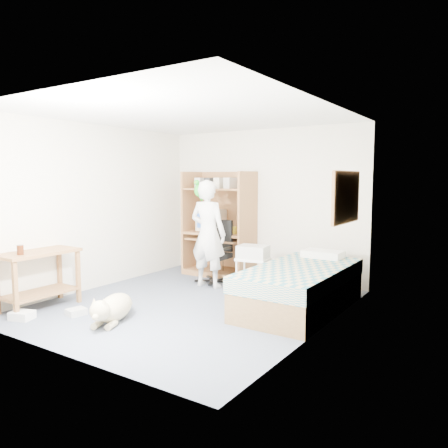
% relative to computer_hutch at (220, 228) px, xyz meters
% --- Properties ---
extents(floor, '(4.00, 4.00, 0.00)m').
position_rel_computer_hutch_xyz_m(floor, '(0.70, -1.74, -0.82)').
color(floor, '#495163').
rests_on(floor, ground).
extents(wall_back, '(3.60, 0.02, 2.50)m').
position_rel_computer_hutch_xyz_m(wall_back, '(0.70, 0.26, 0.43)').
color(wall_back, silver).
rests_on(wall_back, floor).
extents(wall_right, '(0.02, 4.00, 2.50)m').
position_rel_computer_hutch_xyz_m(wall_right, '(2.50, -1.74, 0.43)').
color(wall_right, silver).
rests_on(wall_right, floor).
extents(wall_left, '(0.02, 4.00, 2.50)m').
position_rel_computer_hutch_xyz_m(wall_left, '(-1.10, -1.74, 0.43)').
color(wall_left, silver).
rests_on(wall_left, floor).
extents(ceiling, '(3.60, 4.00, 0.02)m').
position_rel_computer_hutch_xyz_m(ceiling, '(0.70, -1.74, 1.68)').
color(ceiling, white).
rests_on(ceiling, wall_back).
extents(computer_hutch, '(1.20, 0.63, 1.80)m').
position_rel_computer_hutch_xyz_m(computer_hutch, '(0.00, 0.00, 0.00)').
color(computer_hutch, brown).
rests_on(computer_hutch, floor).
extents(bed, '(1.02, 2.02, 0.66)m').
position_rel_computer_hutch_xyz_m(bed, '(2.00, -1.12, -0.53)').
color(bed, brown).
rests_on(bed, floor).
extents(side_desk, '(0.50, 1.00, 0.75)m').
position_rel_computer_hutch_xyz_m(side_desk, '(-0.85, -2.94, -0.33)').
color(side_desk, brown).
rests_on(side_desk, floor).
extents(corkboard, '(0.04, 0.94, 0.66)m').
position_rel_computer_hutch_xyz_m(corkboard, '(2.47, -0.84, 0.63)').
color(corkboard, olive).
rests_on(corkboard, wall_right).
extents(office_chair, '(0.56, 0.56, 1.00)m').
position_rel_computer_hutch_xyz_m(office_chair, '(0.26, -0.49, -0.46)').
color(office_chair, black).
rests_on(office_chair, floor).
extents(person, '(0.62, 0.42, 1.66)m').
position_rel_computer_hutch_xyz_m(person, '(0.31, -0.80, 0.01)').
color(person, white).
rests_on(person, floor).
extents(parrot, '(0.12, 0.21, 0.34)m').
position_rel_computer_hutch_xyz_m(parrot, '(0.11, -0.78, 0.70)').
color(parrot, '#158B14').
rests_on(parrot, person).
extents(dog, '(0.56, 0.96, 0.38)m').
position_rel_computer_hutch_xyz_m(dog, '(0.35, -2.79, -0.66)').
color(dog, tan).
rests_on(dog, floor).
extents(printer_cart, '(0.50, 0.42, 0.54)m').
position_rel_computer_hutch_xyz_m(printer_cart, '(1.12, -0.81, -0.46)').
color(printer_cart, white).
rests_on(printer_cart, floor).
extents(printer, '(0.46, 0.38, 0.18)m').
position_rel_computer_hutch_xyz_m(printer, '(1.12, -0.81, -0.19)').
color(printer, '#B2B3AE').
rests_on(printer, printer_cart).
extents(crt_monitor, '(0.40, 0.42, 0.37)m').
position_rel_computer_hutch_xyz_m(crt_monitor, '(-0.19, 0.01, 0.13)').
color(crt_monitor, beige).
rests_on(crt_monitor, computer_hutch).
extents(keyboard, '(0.47, 0.23, 0.03)m').
position_rel_computer_hutch_xyz_m(keyboard, '(0.02, -0.16, -0.15)').
color(keyboard, beige).
rests_on(keyboard, computer_hutch).
extents(pencil_cup, '(0.08, 0.08, 0.12)m').
position_rel_computer_hutch_xyz_m(pencil_cup, '(0.36, -0.09, -0.00)').
color(pencil_cup, yellow).
rests_on(pencil_cup, computer_hutch).
extents(drink_glass, '(0.08, 0.08, 0.12)m').
position_rel_computer_hutch_xyz_m(drink_glass, '(-0.80, -3.21, -0.01)').
color(drink_glass, '#3D1909').
rests_on(drink_glass, side_desk).
extents(floor_box_a, '(0.30, 0.27, 0.10)m').
position_rel_computer_hutch_xyz_m(floor_box_a, '(-0.61, -3.34, -0.77)').
color(floor_box_a, white).
rests_on(floor_box_a, floor).
extents(floor_box_b, '(0.22, 0.25, 0.08)m').
position_rel_computer_hutch_xyz_m(floor_box_b, '(-0.22, -2.87, -0.78)').
color(floor_box_b, '#BBBCB6').
rests_on(floor_box_b, floor).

